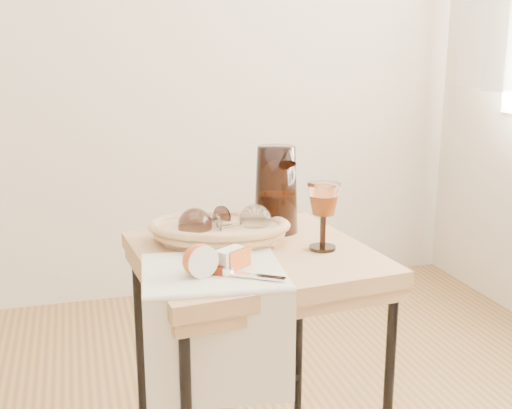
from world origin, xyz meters
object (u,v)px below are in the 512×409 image
object	(u,v)px
goblet_lying_b	(239,222)
pitcher	(276,189)
goblet_lying_a	(207,221)
wine_goblet	(323,216)
side_table	(254,379)
bread_basket	(219,232)
table_knife	(232,272)
tea_towel	(213,271)
apple_half	(199,259)

from	to	relation	value
goblet_lying_b	pitcher	distance (m)	0.16
goblet_lying_a	wine_goblet	world-z (taller)	wine_goblet
side_table	bread_basket	xyz separation A→B (m)	(-0.07, 0.08, 0.38)
goblet_lying_b	goblet_lying_a	bearing A→B (deg)	148.56
side_table	goblet_lying_a	distance (m)	0.43
pitcher	table_knife	bearing A→B (deg)	-103.96
bread_basket	wine_goblet	bearing A→B (deg)	-12.13
bread_basket	side_table	bearing A→B (deg)	-34.29
bread_basket	pitcher	distance (m)	0.20
goblet_lying_a	pitcher	world-z (taller)	pitcher
tea_towel	wine_goblet	size ratio (longest dim) A/B	1.84
bread_basket	goblet_lying_b	world-z (taller)	goblet_lying_b
goblet_lying_b	table_knife	size ratio (longest dim) A/B	0.64
tea_towel	table_knife	size ratio (longest dim) A/B	1.43
goblet_lying_a	wine_goblet	distance (m)	0.30
wine_goblet	goblet_lying_a	bearing A→B (deg)	151.73
goblet_lying_a	apple_half	world-z (taller)	goblet_lying_a
wine_goblet	table_knife	xyz separation A→B (m)	(-0.26, -0.13, -0.07)
bread_basket	goblet_lying_a	distance (m)	0.04
bread_basket	pitcher	bearing A→B (deg)	35.50
tea_towel	goblet_lying_a	bearing A→B (deg)	87.40
side_table	tea_towel	distance (m)	0.40
apple_half	side_table	bearing A→B (deg)	25.49
tea_towel	wine_goblet	world-z (taller)	wine_goblet
pitcher	table_knife	distance (m)	0.39
side_table	goblet_lying_b	bearing A→B (deg)	108.08
tea_towel	wine_goblet	distance (m)	0.32
pitcher	side_table	bearing A→B (deg)	-107.25
tea_towel	goblet_lying_b	xyz separation A→B (m)	(0.11, 0.19, 0.05)
goblet_lying_a	apple_half	distance (m)	0.26
side_table	tea_towel	size ratio (longest dim) A/B	2.26
goblet_lying_b	wine_goblet	size ratio (longest dim) A/B	0.82
tea_towel	pitcher	size ratio (longest dim) A/B	1.14
table_knife	pitcher	bearing A→B (deg)	91.54
bread_basket	table_knife	world-z (taller)	bread_basket
side_table	goblet_lying_a	bearing A→B (deg)	134.78
wine_goblet	goblet_lying_b	bearing A→B (deg)	149.95
goblet_lying_a	goblet_lying_b	xyz separation A→B (m)	(0.08, -0.03, -0.00)
tea_towel	goblet_lying_b	distance (m)	0.23
bread_basket	pitcher	xyz separation A→B (m)	(0.17, 0.06, 0.09)
table_knife	side_table	bearing A→B (deg)	94.40
wine_goblet	apple_half	xyz separation A→B (m)	(-0.33, -0.11, -0.04)
wine_goblet	table_knife	bearing A→B (deg)	-153.43
tea_towel	pitcher	bearing A→B (deg)	55.54
bread_basket	table_knife	distance (m)	0.26
goblet_lying_b	wine_goblet	distance (m)	0.22
side_table	wine_goblet	world-z (taller)	wine_goblet
side_table	apple_half	size ratio (longest dim) A/B	9.09
tea_towel	table_knife	world-z (taller)	table_knife
pitcher	goblet_lying_a	bearing A→B (deg)	-148.56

